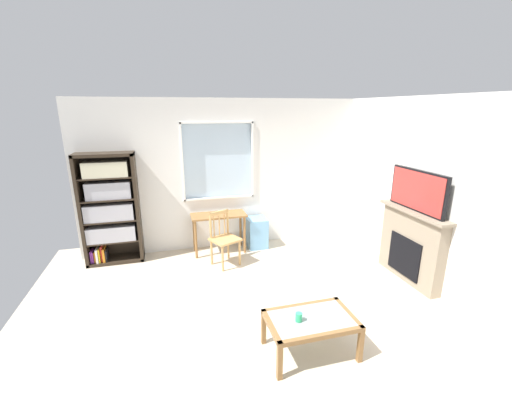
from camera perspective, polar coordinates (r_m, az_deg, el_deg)
name	(u,v)px	position (r m, az deg, el deg)	size (l,w,h in m)	color
ground	(260,317)	(4.40, 0.76, -18.71)	(6.05, 5.88, 0.02)	beige
wall_back_with_window	(224,177)	(6.10, -5.51, 4.90)	(5.05, 0.15, 2.69)	silver
wall_right	(445,199)	(5.12, 29.78, 0.91)	(0.12, 5.08, 2.69)	silver
bookshelf	(110,207)	(5.94, -23.87, -0.30)	(0.90, 0.38, 1.85)	#2D2319
desk_under_window	(219,221)	(5.93, -6.43, -2.72)	(0.96, 0.43, 0.72)	olive
wooden_chair	(224,238)	(5.50, -5.54, -5.69)	(0.55, 0.54, 0.90)	tan
plastic_drawer_unit	(257,232)	(6.22, 0.11, -4.75)	(0.35, 0.40, 0.56)	#72ADDB
fireplace	(411,245)	(5.48, 25.09, -6.30)	(0.26, 1.26, 1.10)	gray
tv	(418,191)	(5.22, 26.03, 2.24)	(0.06, 1.04, 0.59)	black
coffee_table	(311,323)	(3.72, 9.41, -19.43)	(0.92, 0.58, 0.42)	#8C9E99
sippy_cup	(299,317)	(3.60, 7.38, -18.58)	(0.07, 0.07, 0.09)	#33B770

